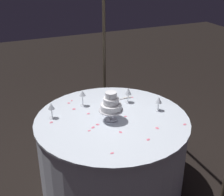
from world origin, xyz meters
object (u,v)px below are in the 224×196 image
at_px(main_table, 112,152).
at_px(wine_glass_1, 128,92).
at_px(wine_glass_0, 159,101).
at_px(tiered_cake, 111,105).
at_px(wine_glass_2, 51,107).
at_px(wine_glass_3, 82,94).
at_px(decorative_arch, 151,29).
at_px(cake_knife, 120,99).

relative_size(main_table, wine_glass_1, 9.08).
bearing_deg(wine_glass_0, tiered_cake, -90.44).
xyz_separation_m(main_table, wine_glass_1, (-0.25, 0.28, 0.49)).
bearing_deg(wine_glass_0, wine_glass_1, -145.04).
bearing_deg(wine_glass_2, wine_glass_3, 110.50).
bearing_deg(wine_glass_1, main_table, -48.55).
bearing_deg(tiered_cake, wine_glass_0, 89.56).
distance_m(decorative_arch, wine_glass_1, 0.72).
bearing_deg(tiered_cake, wine_glass_3, -159.02).
relative_size(wine_glass_0, cake_knife, 0.48).
bearing_deg(wine_glass_3, decorative_arch, 55.67).
bearing_deg(wine_glass_3, cake_knife, 87.01).
relative_size(wine_glass_0, wine_glass_3, 0.88).
bearing_deg(wine_glass_1, tiered_cake, -48.08).
relative_size(wine_glass_0, wine_glass_1, 0.90).
xyz_separation_m(decorative_arch, wine_glass_0, (0.02, 0.11, -0.69)).
bearing_deg(decorative_arch, wine_glass_3, -124.33).
xyz_separation_m(wine_glass_1, wine_glass_3, (-0.11, -0.45, 0.01)).
bearing_deg(main_table, wine_glass_0, 87.06).
distance_m(decorative_arch, tiered_cake, 0.74).
height_order(decorative_arch, wine_glass_3, decorative_arch).
xyz_separation_m(wine_glass_0, cake_knife, (-0.36, -0.24, -0.10)).
bearing_deg(wine_glass_3, wine_glass_2, -69.50).
relative_size(main_table, wine_glass_0, 10.04).
relative_size(wine_glass_0, wine_glass_2, 0.94).
bearing_deg(decorative_arch, tiered_cake, -86.90).
distance_m(wine_glass_0, cake_knife, 0.45).
bearing_deg(main_table, wine_glass_1, 131.45).
relative_size(wine_glass_3, cake_knife, 0.55).
bearing_deg(wine_glass_2, tiered_cake, 62.52).
xyz_separation_m(main_table, wine_glass_0, (0.02, 0.47, 0.48)).
xyz_separation_m(wine_glass_1, wine_glass_2, (0.02, -0.78, -0.01)).
distance_m(wine_glass_1, wine_glass_2, 0.78).
bearing_deg(main_table, tiered_cake, -41.55).
bearing_deg(wine_glass_0, wine_glass_2, -104.67).
xyz_separation_m(main_table, wine_glass_3, (-0.36, -0.16, 0.50)).
distance_m(tiered_cake, wine_glass_2, 0.55).
relative_size(decorative_arch, wine_glass_3, 14.55).
xyz_separation_m(decorative_arch, main_table, (-0.00, -0.36, -1.17)).
distance_m(wine_glass_2, wine_glass_3, 0.36).
distance_m(wine_glass_1, cake_knife, 0.15).
distance_m(decorative_arch, wine_glass_2, 1.12).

